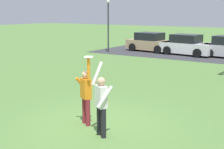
{
  "coord_description": "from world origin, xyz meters",
  "views": [
    {
      "loc": [
        5.3,
        -7.35,
        3.37
      ],
      "look_at": [
        0.23,
        0.54,
        1.47
      ],
      "focal_mm": 50.21,
      "sensor_mm": 36.0,
      "label": 1
    }
  ],
  "objects": [
    {
      "name": "person_defender",
      "position": [
        0.68,
        -0.69,
        0.98
      ],
      "size": [
        0.65,
        0.61,
        2.04
      ],
      "rotation": [
        0.0,
        0.0,
        2.63
      ],
      "color": "black",
      "rests_on": "ground_plane"
    },
    {
      "name": "lamppost_by_lot",
      "position": [
        -9.14,
        14.53,
        2.59
      ],
      "size": [
        0.28,
        0.28,
        4.26
      ],
      "color": "#2D2D33",
      "rests_on": "ground_plane"
    },
    {
      "name": "frisbee_disc",
      "position": [
        -0.03,
        -0.3,
        2.09
      ],
      "size": [
        0.26,
        0.26,
        0.02
      ],
      "primitive_type": "cylinder",
      "color": "white",
      "rests_on": "person_catcher"
    },
    {
      "name": "parked_car_white",
      "position": [
        -2.97,
        16.38,
        0.73
      ],
      "size": [
        4.3,
        2.44,
        1.59
      ],
      "rotation": [
        0.0,
        0.0,
        -0.13
      ],
      "color": "white",
      "rests_on": "ground_plane"
    },
    {
      "name": "parked_car_tan",
      "position": [
        -6.35,
        16.85,
        0.73
      ],
      "size": [
        4.3,
        2.44,
        1.59
      ],
      "rotation": [
        0.0,
        0.0,
        -0.13
      ],
      "color": "tan",
      "rests_on": "ground_plane"
    },
    {
      "name": "person_catcher",
      "position": [
        -0.22,
        -0.19,
        0.98
      ],
      "size": [
        0.58,
        0.52,
        2.08
      ],
      "rotation": [
        0.0,
        0.0,
        -0.51
      ],
      "color": "maroon",
      "rests_on": "ground_plane"
    },
    {
      "name": "ground_plane",
      "position": [
        0.0,
        0.0,
        0.0
      ],
      "size": [
        120.0,
        120.0,
        0.0
      ],
      "primitive_type": "plane",
      "color": "#567F3D"
    }
  ]
}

